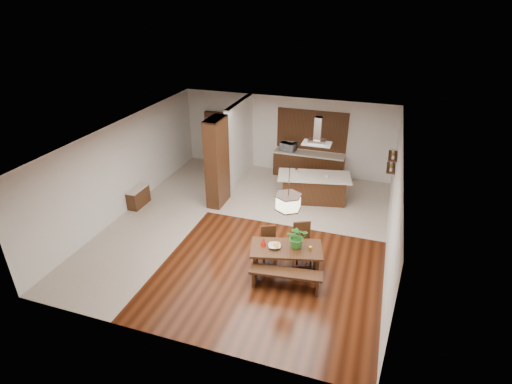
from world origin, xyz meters
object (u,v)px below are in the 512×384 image
(hallway_console, at_px, (138,197))
(island_cup, at_px, (327,177))
(dining_chair_left, at_px, (269,244))
(fruit_bowl, at_px, (274,246))
(dining_bench, at_px, (286,280))
(range_hood, at_px, (318,131))
(foliage_plant, at_px, (297,237))
(dining_chair_right, at_px, (303,243))
(microwave, at_px, (288,147))
(kitchen_island, at_px, (314,188))
(dining_table, at_px, (286,254))
(pendant_lantern, at_px, (289,192))

(hallway_console, height_order, island_cup, island_cup)
(dining_chair_left, xyz_separation_m, fruit_bowl, (0.27, -0.49, 0.31))
(dining_bench, relative_size, fruit_bowl, 5.60)
(dining_chair_left, relative_size, range_hood, 0.99)
(foliage_plant, relative_size, range_hood, 0.64)
(dining_chair_right, distance_m, island_cup, 3.24)
(dining_chair_right, distance_m, microwave, 5.54)
(range_hood, bearing_deg, foliage_plant, -85.54)
(dining_bench, height_order, microwave, microwave)
(dining_chair_left, xyz_separation_m, kitchen_island, (0.49, 3.52, 0.05))
(microwave, bearing_deg, dining_table, -64.72)
(pendant_lantern, height_order, island_cup, pendant_lantern)
(dining_chair_right, xyz_separation_m, microwave, (-1.73, 5.23, 0.59))
(pendant_lantern, distance_m, range_hood, 3.94)
(fruit_bowl, bearing_deg, kitchen_island, 86.91)
(pendant_lantern, relative_size, foliage_plant, 2.27)
(hallway_console, relative_size, dining_chair_left, 0.98)
(pendant_lantern, bearing_deg, dining_chair_right, 64.95)
(island_cup, bearing_deg, dining_chair_left, -104.80)
(dining_table, bearing_deg, fruit_bowl, -163.39)
(dining_bench, height_order, foliage_plant, foliage_plant)
(dining_table, distance_m, kitchen_island, 3.93)
(dining_chair_right, distance_m, foliage_plant, 0.71)
(dining_table, relative_size, dining_chair_left, 2.12)
(pendant_lantern, height_order, foliage_plant, pendant_lantern)
(hallway_console, xyz_separation_m, dining_chair_right, (5.72, -1.22, 0.20))
(hallway_console, distance_m, island_cup, 6.15)
(microwave, bearing_deg, foliage_plant, -62.25)
(dining_table, height_order, dining_chair_left, dining_chair_left)
(island_cup, bearing_deg, dining_bench, -92.53)
(pendant_lantern, distance_m, microwave, 6.13)
(microwave, bearing_deg, dining_bench, -64.68)
(dining_chair_left, distance_m, fruit_bowl, 0.64)
(pendant_lantern, bearing_deg, microwave, 103.80)
(dining_table, bearing_deg, dining_bench, -75.76)
(foliage_plant, height_order, microwave, foliage_plant)
(foliage_plant, relative_size, kitchen_island, 0.23)
(fruit_bowl, bearing_deg, hallway_console, 159.55)
(hallway_console, relative_size, foliage_plant, 1.53)
(island_cup, bearing_deg, dining_table, -95.24)
(dining_chair_left, distance_m, island_cup, 3.58)
(pendant_lantern, relative_size, range_hood, 1.46)
(dining_chair_left, relative_size, foliage_plant, 1.55)
(kitchen_island, bearing_deg, foliage_plant, -97.30)
(hallway_console, height_order, foliage_plant, foliage_plant)
(dining_chair_right, relative_size, fruit_bowl, 3.38)
(pendant_lantern, bearing_deg, hallway_console, 161.30)
(dining_table, height_order, kitchen_island, kitchen_island)
(dining_table, xyz_separation_m, fruit_bowl, (-0.28, -0.08, 0.23))
(kitchen_island, bearing_deg, microwave, 113.77)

